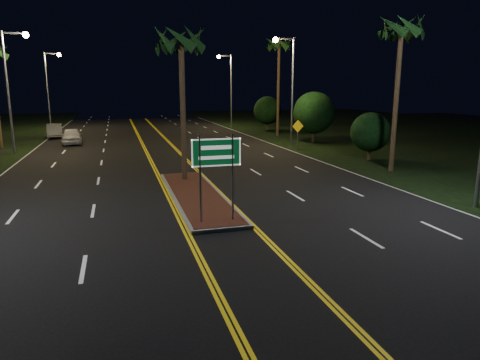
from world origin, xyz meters
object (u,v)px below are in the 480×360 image
object	(u,v)px
highway_sign	(216,161)
palm_right_far	(279,45)
palm_right_near	(402,29)
shrub_mid	(314,113)
streetlight_left_mid	(12,78)
shrub_near	(370,132)
streetlight_left_far	(50,82)
car_far	(54,130)
streetlight_right_mid	(289,79)
car_near	(72,135)
shrub_far	(267,110)
warning_sign	(298,130)
streetlight_right_far	(228,82)
median_island	(197,195)
palm_median	(181,41)

from	to	relation	value
highway_sign	palm_right_far	bearing A→B (deg)	64.80
palm_right_near	shrub_mid	distance (m)	15.11
streetlight_left_mid	shrub_near	world-z (taller)	streetlight_left_mid
streetlight_left_far	palm_right_far	distance (m)	27.50
streetlight_left_mid	car_far	xyz separation A→B (m)	(1.11, 11.25, -4.87)
streetlight_left_far	palm_right_near	xyz separation A→B (m)	(23.11, -34.00, 2.56)
palm_right_far	car_far	bearing A→B (deg)	166.76
highway_sign	streetlight_right_mid	size ratio (longest dim) A/B	0.36
streetlight_left_mid	car_near	world-z (taller)	streetlight_left_mid
shrub_far	warning_sign	world-z (taller)	shrub_far
streetlight_right_far	car_near	xyz separation A→B (m)	(-17.93, -12.85, -4.84)
median_island	shrub_mid	size ratio (longest dim) A/B	2.22
car_near	warning_sign	xyz separation A→B (m)	(18.12, -8.91, 0.73)
streetlight_left_far	shrub_near	xyz separation A→B (m)	(24.11, -30.00, -3.71)
palm_median	car_far	distance (m)	27.29
streetlight_left_far	shrub_far	size ratio (longest dim) A/B	2.27
median_island	shrub_far	xyz separation A→B (m)	(13.80, 29.00, 2.25)
streetlight_left_far	car_far	xyz separation A→B (m)	(1.11, -8.75, -4.87)
highway_sign	palm_right_far	xyz separation A→B (m)	(12.80, 27.20, 6.74)
highway_sign	palm_right_far	size ratio (longest dim) A/B	0.31
streetlight_left_mid	shrub_mid	bearing A→B (deg)	0.00
palm_median	shrub_far	bearing A→B (deg)	61.58
palm_right_near	palm_median	bearing A→B (deg)	177.71
streetlight_left_far	streetlight_left_mid	bearing A→B (deg)	-90.00
shrub_far	car_near	bearing A→B (deg)	-162.02
median_island	car_near	xyz separation A→B (m)	(-7.32, 22.15, 0.73)
streetlight_left_far	shrub_mid	world-z (taller)	streetlight_left_far
palm_median	palm_right_far	bearing A→B (deg)	56.72
streetlight_left_far	shrub_far	world-z (taller)	streetlight_left_far
warning_sign	median_island	bearing A→B (deg)	-134.59
palm_median	palm_right_far	world-z (taller)	palm_right_far
median_island	streetlight_right_far	xyz separation A→B (m)	(10.61, 35.00, 5.57)
palm_median	palm_right_near	world-z (taller)	palm_right_near
car_near	car_far	bearing A→B (deg)	105.83
highway_sign	warning_sign	xyz separation A→B (m)	(10.80, 17.44, -0.85)
palm_right_far	warning_sign	size ratio (longest dim) A/B	4.30
shrub_mid	car_far	size ratio (longest dim) A/B	0.98
streetlight_left_far	highway_sign	bearing A→B (deg)	-75.56
palm_right_far	shrub_near	distance (m)	17.56
streetlight_left_mid	car_near	bearing A→B (deg)	57.37
palm_right_far	palm_right_near	bearing A→B (deg)	-90.86
streetlight_right_far	shrub_far	world-z (taller)	streetlight_right_far
highway_sign	streetlight_right_mid	distance (m)	22.18
highway_sign	car_near	size ratio (longest dim) A/B	0.65
highway_sign	streetlight_right_far	distance (m)	40.74
palm_right_far	shrub_near	size ratio (longest dim) A/B	3.12
streetlight_right_mid	streetlight_right_far	xyz separation A→B (m)	(0.00, 20.00, 0.00)
streetlight_right_mid	shrub_near	world-z (taller)	streetlight_right_mid
streetlight_right_mid	streetlight_left_far	bearing A→B (deg)	133.97
median_island	streetlight_right_mid	world-z (taller)	streetlight_right_mid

